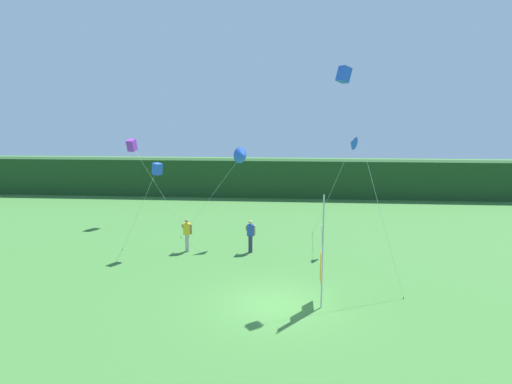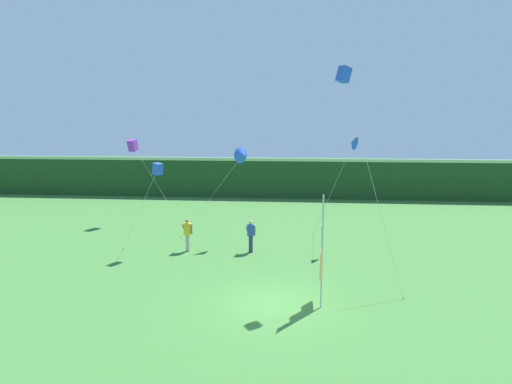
{
  "view_description": "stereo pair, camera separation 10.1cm",
  "coord_description": "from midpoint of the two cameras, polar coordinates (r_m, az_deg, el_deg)",
  "views": [
    {
      "loc": [
        0.64,
        -16.27,
        7.31
      ],
      "look_at": [
        -0.91,
        3.24,
        3.88
      ],
      "focal_mm": 31.0,
      "sensor_mm": 36.0,
      "label": 1
    },
    {
      "loc": [
        0.74,
        -16.26,
        7.31
      ],
      "look_at": [
        -0.91,
        3.24,
        3.88
      ],
      "focal_mm": 31.0,
      "sensor_mm": 36.0,
      "label": 2
    }
  ],
  "objects": [
    {
      "name": "kite_purple_box_1",
      "position": [
        31.25,
        -15.52,
        5.81
      ],
      "size": [
        4.04,
        1.84,
        5.7
      ],
      "color": "brown",
      "rests_on": "ground"
    },
    {
      "name": "banner_flag",
      "position": [
        17.25,
        8.62,
        -7.72
      ],
      "size": [
        0.06,
        1.03,
        4.41
      ],
      "color": "#B7B7BC",
      "rests_on": "ground"
    },
    {
      "name": "kite_blue_box_2",
      "position": [
        23.79,
        -12.47,
        2.89
      ],
      "size": [
        2.46,
        0.58,
        4.83
      ],
      "color": "brown",
      "rests_on": "ground"
    },
    {
      "name": "kite_blue_box_4",
      "position": [
        19.01,
        11.47,
        14.46
      ],
      "size": [
        2.86,
        2.01,
        9.29
      ],
      "color": "brown",
      "rests_on": "ground"
    },
    {
      "name": "kite_blue_delta_0",
      "position": [
        25.08,
        -1.68,
        4.73
      ],
      "size": [
        4.26,
        0.94,
        5.52
      ],
      "color": "brown",
      "rests_on": "ground"
    },
    {
      "name": "person_mid_field",
      "position": [
        24.21,
        -8.72,
        -5.39
      ],
      "size": [
        0.55,
        0.48,
        1.79
      ],
      "color": "#B7B2A3",
      "rests_on": "ground"
    },
    {
      "name": "ground_plane",
      "position": [
        17.85,
        2.28,
        -14.25
      ],
      "size": [
        120.0,
        120.0,
        0.0
      ],
      "primitive_type": "plane",
      "color": "#3D7533"
    },
    {
      "name": "distant_treeline",
      "position": [
        40.03,
        3.81,
        1.8
      ],
      "size": [
        80.0,
        2.4,
        3.31
      ],
      "primitive_type": "cube",
      "color": "#1E421E",
      "rests_on": "ground"
    },
    {
      "name": "person_near_banner",
      "position": [
        23.74,
        -0.56,
        -5.61
      ],
      "size": [
        0.55,
        0.48,
        1.77
      ],
      "color": "#2D334C",
      "rests_on": "ground"
    },
    {
      "name": "kite_blue_delta_3",
      "position": [
        24.78,
        12.51,
        6.14
      ],
      "size": [
        2.32,
        2.67,
        6.17
      ],
      "color": "brown",
      "rests_on": "ground"
    }
  ]
}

